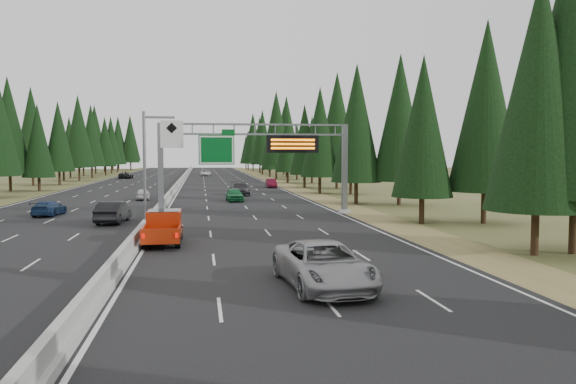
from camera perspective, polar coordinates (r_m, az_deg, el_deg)
name	(u,v)px	position (r m, az deg, el deg)	size (l,w,h in m)	color
road	(178,186)	(93.26, -11.09, 0.57)	(32.00, 260.00, 0.08)	black
shoulder_right	(286,185)	(94.25, -0.21, 0.67)	(3.60, 260.00, 0.06)	olive
shoulder_left	(64,187)	(95.63, -21.81, 0.44)	(3.60, 260.00, 0.06)	#4F5427
median_barrier	(178,184)	(93.24, -11.09, 0.80)	(0.70, 260.00, 0.85)	#9C9C97
sign_gantry	(263,154)	(48.21, -2.61, 3.87)	(16.75, 0.98, 7.80)	slate
hov_sign_pole	(153,162)	(38.14, -13.51, 2.96)	(2.80, 0.50, 8.00)	slate
tree_row_right	(322,128)	(86.87, 3.43, 6.47)	(12.26, 241.75, 18.89)	black
tree_row_left	(27,127)	(92.92, -25.00, 6.02)	(11.64, 240.72, 18.98)	black
silver_minivan	(324,265)	(21.98, 3.66, -7.39)	(2.93, 6.35, 1.76)	#9B9A9E
red_pickup	(164,225)	(33.69, -12.49, -3.29)	(2.05, 5.73, 1.87)	black
car_ahead_green	(235,195)	(62.15, -5.45, -0.27)	(1.73, 4.29, 1.46)	#176634
car_ahead_dkred	(271,183)	(87.43, -1.72, 0.90)	(1.44, 4.12, 1.36)	#5B0D1F
car_ahead_dkgrey	(240,189)	(71.35, -4.92, 0.31)	(2.22, 5.46, 1.58)	black
car_ahead_white	(206,173)	(136.83, -8.37, 1.93)	(2.32, 5.04, 1.40)	white
car_ahead_far	(205,173)	(139.14, -8.42, 1.94)	(1.52, 3.78, 1.29)	black
car_onc_near	(113,212)	(44.37, -17.32, -1.96)	(1.73, 4.95, 1.63)	black
car_onc_blue	(49,208)	(51.41, -23.12, -1.51)	(1.80, 4.43, 1.29)	navy
car_onc_white	(143,194)	(66.04, -14.51, -0.21)	(1.52, 3.78, 1.29)	silver
car_onc_far	(126,175)	(125.59, -16.13, 1.68)	(2.50, 5.43, 1.51)	black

